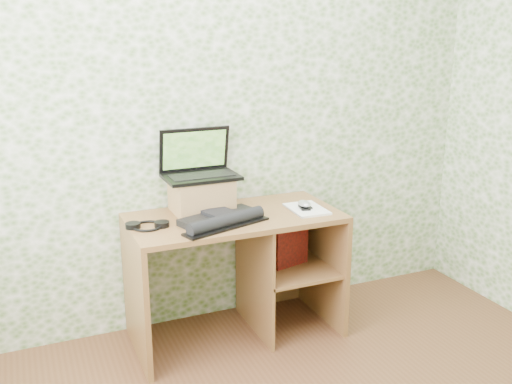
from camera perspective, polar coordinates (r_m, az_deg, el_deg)
name	(u,v)px	position (r m, az deg, el deg)	size (l,w,h in m)	color
wall_back	(215,112)	(3.40, -4.14, 8.02)	(3.50, 3.50, 0.00)	white
desk	(246,255)	(3.38, -1.05, -6.37)	(1.20, 0.60, 0.75)	brown
riser	(201,195)	(3.29, -5.47, -0.30)	(0.33, 0.27, 0.20)	#A37E49
laptop	(198,166)	(3.29, -5.79, 2.64)	(0.42, 0.30, 0.28)	black
keyboard	(222,219)	(3.10, -3.39, -2.73)	(0.52, 0.40, 0.07)	black
headphones	(148,225)	(3.09, -10.80, -3.31)	(0.23, 0.20, 0.03)	black
notepad	(307,209)	(3.34, 5.10, -1.71)	(0.19, 0.27, 0.01)	white
mouse	(304,206)	(3.33, 4.86, -1.36)	(0.06, 0.10, 0.03)	silver
pen	(308,205)	(3.38, 5.23, -1.30)	(0.01, 0.01, 0.13)	black
red_box	(289,243)	(3.44, 3.34, -5.07)	(0.24, 0.08, 0.28)	maroon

